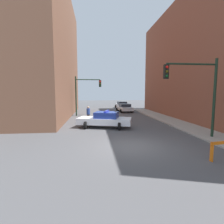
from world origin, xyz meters
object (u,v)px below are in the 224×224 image
parked_car_near (125,108)px  parked_car_mid (122,105)px  traffic_light_far (84,90)px  pedestrian_crossing (88,114)px  police_car (105,120)px  traffic_light_near (198,86)px

parked_car_near → parked_car_mid: bearing=79.9°
traffic_light_far → parked_car_mid: (6.81, 10.65, -2.72)m
parked_car_near → pedestrian_crossing: (-5.55, -9.25, 0.19)m
police_car → pedestrian_crossing: (-1.55, 3.12, 0.14)m
parked_car_mid → pedestrian_crossing: size_ratio=2.69×
parked_car_near → parked_car_mid: size_ratio=0.99×
traffic_light_near → parked_car_mid: size_ratio=1.17×
traffic_light_near → parked_car_mid: 23.57m
traffic_light_near → police_car: size_ratio=1.03×
parked_car_mid → traffic_light_near: bearing=-92.7°
police_car → parked_car_near: 13.00m
police_car → parked_car_mid: size_ratio=1.13×
traffic_light_near → police_car: (-5.85, 4.41, -2.81)m
parked_car_near → traffic_light_far: bearing=-151.3°
pedestrian_crossing → parked_car_near: bearing=-85.6°
traffic_light_far → police_car: (2.18, -8.30, -2.67)m
traffic_light_near → traffic_light_far: size_ratio=1.00×
parked_car_mid → pedestrian_crossing: bearing=-117.0°
traffic_light_near → parked_car_near: (-1.85, 16.79, -2.86)m
police_car → parked_car_near: bearing=-2.2°
traffic_light_far → parked_car_near: size_ratio=1.17×
police_car → traffic_light_far: bearing=30.5°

